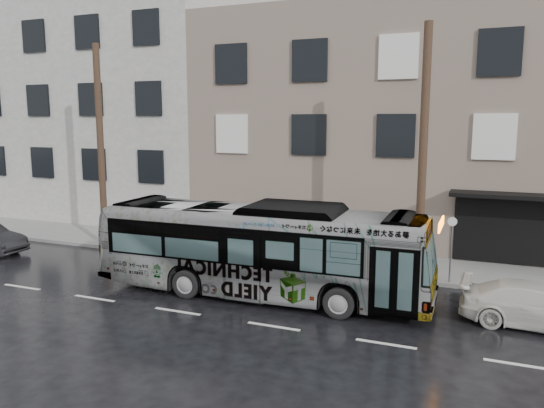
# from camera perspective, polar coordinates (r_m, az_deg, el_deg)

# --- Properties ---
(ground) EXTENTS (120.00, 120.00, 0.00)m
(ground) POSITION_cam_1_polar(r_m,az_deg,el_deg) (18.99, -6.05, -8.96)
(ground) COLOR black
(ground) RESTS_ON ground
(sidewalk) EXTENTS (90.00, 3.60, 0.15)m
(sidewalk) POSITION_cam_1_polar(r_m,az_deg,el_deg) (23.23, -0.34, -5.36)
(sidewalk) COLOR gray
(sidewalk) RESTS_ON ground
(building_taupe) EXTENTS (20.00, 12.00, 11.00)m
(building_taupe) POSITION_cam_1_polar(r_m,az_deg,el_deg) (28.82, 15.10, 8.04)
(building_taupe) COLOR #78685C
(building_taupe) RESTS_ON ground
(building_grey) EXTENTS (26.00, 15.00, 16.00)m
(building_grey) POSITION_cam_1_polar(r_m,az_deg,el_deg) (40.21, -19.76, 11.59)
(building_grey) COLOR beige
(building_grey) RESTS_ON ground
(utility_pole_front) EXTENTS (0.30, 0.30, 9.00)m
(utility_pole_front) POSITION_cam_1_polar(r_m,az_deg,el_deg) (19.34, 15.92, 5.13)
(utility_pole_front) COLOR #453122
(utility_pole_front) RESTS_ON sidewalk
(utility_pole_rear) EXTENTS (0.30, 0.30, 9.00)m
(utility_pole_rear) POSITION_cam_1_polar(r_m,az_deg,el_deg) (25.07, -17.95, 5.86)
(utility_pole_rear) COLOR #453122
(utility_pole_rear) RESTS_ON sidewalk
(sign_post) EXTENTS (0.06, 0.06, 2.40)m
(sign_post) POSITION_cam_1_polar(r_m,az_deg,el_deg) (19.74, 18.69, -4.63)
(sign_post) COLOR slate
(sign_post) RESTS_ON sidewalk
(bus) EXTENTS (11.35, 2.87, 3.15)m
(bus) POSITION_cam_1_polar(r_m,az_deg,el_deg) (17.73, -1.23, -4.93)
(bus) COLOR #B2B2B2
(bus) RESTS_ON ground
(white_sedan) EXTENTS (4.32, 1.89, 1.24)m
(white_sedan) POSITION_cam_1_polar(r_m,az_deg,el_deg) (17.12, 26.74, -9.77)
(white_sedan) COLOR silver
(white_sedan) RESTS_ON ground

